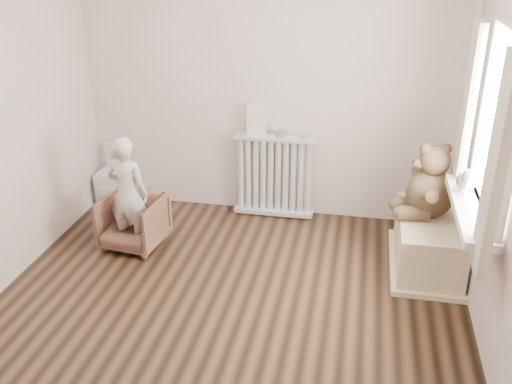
% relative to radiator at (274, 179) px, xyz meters
% --- Properties ---
extents(floor, '(3.60, 3.60, 0.01)m').
position_rel_radiator_xyz_m(floor, '(-0.09, -1.68, -0.39)').
color(floor, black).
rests_on(floor, ground).
extents(back_wall, '(3.60, 0.02, 2.60)m').
position_rel_radiator_xyz_m(back_wall, '(-0.09, 0.12, 0.91)').
color(back_wall, silver).
rests_on(back_wall, ground).
extents(front_wall, '(3.60, 0.02, 2.60)m').
position_rel_radiator_xyz_m(front_wall, '(-0.09, -3.48, 0.91)').
color(front_wall, silver).
rests_on(front_wall, ground).
extents(right_wall, '(0.02, 3.60, 2.60)m').
position_rel_radiator_xyz_m(right_wall, '(1.71, -1.68, 0.91)').
color(right_wall, silver).
rests_on(right_wall, ground).
extents(window, '(0.03, 0.90, 1.10)m').
position_rel_radiator_xyz_m(window, '(1.67, -1.38, 1.06)').
color(window, white).
rests_on(window, right_wall).
extents(window_sill, '(0.22, 1.10, 0.06)m').
position_rel_radiator_xyz_m(window_sill, '(1.58, -1.38, 0.48)').
color(window_sill, silver).
rests_on(window_sill, right_wall).
extents(curtain_left, '(0.06, 0.26, 1.30)m').
position_rel_radiator_xyz_m(curtain_left, '(1.56, -1.95, 1.00)').
color(curtain_left, beige).
rests_on(curtain_left, right_wall).
extents(curtain_right, '(0.06, 0.26, 1.30)m').
position_rel_radiator_xyz_m(curtain_right, '(1.56, -0.81, 1.00)').
color(curtain_right, beige).
rests_on(curtain_right, right_wall).
extents(radiator, '(0.79, 0.15, 0.83)m').
position_rel_radiator_xyz_m(radiator, '(0.00, 0.00, 0.00)').
color(radiator, silver).
rests_on(radiator, floor).
extents(paper_doll, '(0.18, 0.02, 0.30)m').
position_rel_radiator_xyz_m(paper_doll, '(-0.18, 0.00, 0.59)').
color(paper_doll, beige).
rests_on(paper_doll, radiator).
extents(tin_a, '(0.10, 0.10, 0.06)m').
position_rel_radiator_xyz_m(tin_a, '(0.06, 0.00, 0.47)').
color(tin_a, '#A59E8C').
rests_on(tin_a, radiator).
extents(tin_b, '(0.08, 0.08, 0.04)m').
position_rel_radiator_xyz_m(tin_b, '(0.29, 0.00, 0.46)').
color(tin_b, '#A59E8C').
rests_on(tin_b, radiator).
extents(toy_vanity, '(0.40, 0.29, 0.63)m').
position_rel_radiator_xyz_m(toy_vanity, '(-1.64, -0.03, -0.11)').
color(toy_vanity, silver).
rests_on(toy_vanity, floor).
extents(armchair, '(0.57, 0.58, 0.48)m').
position_rel_radiator_xyz_m(armchair, '(-1.13, -0.85, -0.15)').
color(armchair, brown).
rests_on(armchair, floor).
extents(child, '(0.40, 0.29, 1.03)m').
position_rel_radiator_xyz_m(child, '(-1.13, -0.90, 0.15)').
color(child, beige).
rests_on(child, armchair).
extents(toy_bench, '(0.51, 0.97, 0.46)m').
position_rel_radiator_xyz_m(toy_bench, '(1.43, -0.71, -0.19)').
color(toy_bench, beige).
rests_on(toy_bench, floor).
extents(teddy_bear, '(0.55, 0.46, 0.62)m').
position_rel_radiator_xyz_m(teddy_bear, '(1.39, -0.67, 0.28)').
color(teddy_bear, '#372818').
rests_on(teddy_bear, toy_bench).
extents(plush_cat, '(0.23, 0.27, 0.20)m').
position_rel_radiator_xyz_m(plush_cat, '(1.57, -1.13, 0.61)').
color(plush_cat, '#6C635B').
rests_on(plush_cat, window_sill).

